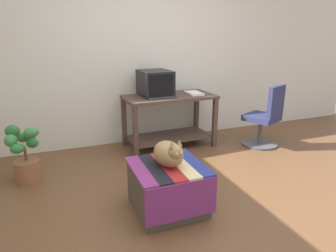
{
  "coord_description": "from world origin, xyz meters",
  "views": [
    {
      "loc": [
        -1.2,
        -2.15,
        1.55
      ],
      "look_at": [
        -0.03,
        0.85,
        0.55
      ],
      "focal_mm": 31.64,
      "sensor_mm": 36.0,
      "label": 1
    }
  ],
  "objects_px": {
    "cat": "(169,153)",
    "potted_plant": "(25,157)",
    "desk": "(169,112)",
    "book": "(194,93)",
    "ottoman_with_blanket": "(168,187)",
    "keyboard": "(161,97)",
    "office_chair": "(265,120)",
    "tv_monitor": "(155,84)"
  },
  "relations": [
    {
      "from": "desk",
      "to": "cat",
      "type": "relative_size",
      "value": 3.25
    },
    {
      "from": "book",
      "to": "cat",
      "type": "bearing_deg",
      "value": -121.95
    },
    {
      "from": "tv_monitor",
      "to": "desk",
      "type": "bearing_deg",
      "value": -17.45
    },
    {
      "from": "book",
      "to": "cat",
      "type": "relative_size",
      "value": 0.76
    },
    {
      "from": "book",
      "to": "desk",
      "type": "bearing_deg",
      "value": 175.78
    },
    {
      "from": "tv_monitor",
      "to": "ottoman_with_blanket",
      "type": "bearing_deg",
      "value": -107.33
    },
    {
      "from": "ottoman_with_blanket",
      "to": "potted_plant",
      "type": "bearing_deg",
      "value": 139.32
    },
    {
      "from": "desk",
      "to": "cat",
      "type": "xyz_separation_m",
      "value": [
        -0.6,
        -1.51,
        0.05
      ]
    },
    {
      "from": "desk",
      "to": "potted_plant",
      "type": "bearing_deg",
      "value": -168.61
    },
    {
      "from": "desk",
      "to": "tv_monitor",
      "type": "xyz_separation_m",
      "value": [
        -0.19,
        0.05,
        0.41
      ]
    },
    {
      "from": "keyboard",
      "to": "book",
      "type": "bearing_deg",
      "value": 5.57
    },
    {
      "from": "keyboard",
      "to": "office_chair",
      "type": "height_order",
      "value": "office_chair"
    },
    {
      "from": "cat",
      "to": "potted_plant",
      "type": "xyz_separation_m",
      "value": [
        -1.25,
        1.07,
        -0.27
      ]
    },
    {
      "from": "desk",
      "to": "tv_monitor",
      "type": "height_order",
      "value": "tv_monitor"
    },
    {
      "from": "desk",
      "to": "keyboard",
      "type": "relative_size",
      "value": 3.19
    },
    {
      "from": "office_chair",
      "to": "keyboard",
      "type": "bearing_deg",
      "value": -36.88
    },
    {
      "from": "cat",
      "to": "potted_plant",
      "type": "height_order",
      "value": "cat"
    },
    {
      "from": "office_chair",
      "to": "potted_plant",
      "type": "bearing_deg",
      "value": -24.37
    },
    {
      "from": "desk",
      "to": "ottoman_with_blanket",
      "type": "distance_m",
      "value": 1.65
    },
    {
      "from": "book",
      "to": "potted_plant",
      "type": "relative_size",
      "value": 0.47
    },
    {
      "from": "ottoman_with_blanket",
      "to": "tv_monitor",
      "type": "bearing_deg",
      "value": 74.86
    },
    {
      "from": "desk",
      "to": "potted_plant",
      "type": "relative_size",
      "value": 2.0
    },
    {
      "from": "keyboard",
      "to": "potted_plant",
      "type": "distance_m",
      "value": 1.76
    },
    {
      "from": "ottoman_with_blanket",
      "to": "office_chair",
      "type": "bearing_deg",
      "value": 28.48
    },
    {
      "from": "potted_plant",
      "to": "book",
      "type": "bearing_deg",
      "value": 10.6
    },
    {
      "from": "keyboard",
      "to": "book",
      "type": "distance_m",
      "value": 0.55
    },
    {
      "from": "cat",
      "to": "potted_plant",
      "type": "distance_m",
      "value": 1.66
    },
    {
      "from": "ottoman_with_blanket",
      "to": "keyboard",
      "type": "bearing_deg",
      "value": 72.3
    },
    {
      "from": "ottoman_with_blanket",
      "to": "book",
      "type": "bearing_deg",
      "value": 56.7
    },
    {
      "from": "office_chair",
      "to": "tv_monitor",
      "type": "bearing_deg",
      "value": -43.88
    },
    {
      "from": "ottoman_with_blanket",
      "to": "office_chair",
      "type": "relative_size",
      "value": 0.73
    },
    {
      "from": "tv_monitor",
      "to": "cat",
      "type": "xyz_separation_m",
      "value": [
        -0.41,
        -1.56,
        -0.36
      ]
    },
    {
      "from": "cat",
      "to": "office_chair",
      "type": "bearing_deg",
      "value": 21.07
    },
    {
      "from": "desk",
      "to": "cat",
      "type": "bearing_deg",
      "value": -113.77
    },
    {
      "from": "potted_plant",
      "to": "cat",
      "type": "bearing_deg",
      "value": -40.52
    },
    {
      "from": "book",
      "to": "office_chair",
      "type": "height_order",
      "value": "office_chair"
    },
    {
      "from": "desk",
      "to": "book",
      "type": "bearing_deg",
      "value": -7.4
    },
    {
      "from": "desk",
      "to": "keyboard",
      "type": "bearing_deg",
      "value": -142.15
    },
    {
      "from": "potted_plant",
      "to": "office_chair",
      "type": "xyz_separation_m",
      "value": [
        3.12,
        -0.04,
        0.11
      ]
    },
    {
      "from": "keyboard",
      "to": "ottoman_with_blanket",
      "type": "distance_m",
      "value": 1.53
    },
    {
      "from": "book",
      "to": "potted_plant",
      "type": "bearing_deg",
      "value": -168.41
    },
    {
      "from": "desk",
      "to": "book",
      "type": "relative_size",
      "value": 4.26
    }
  ]
}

